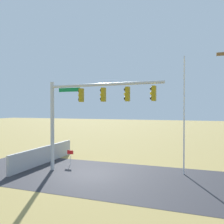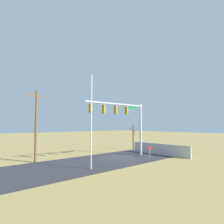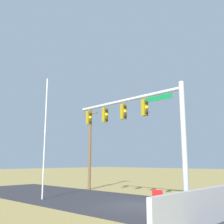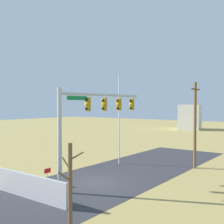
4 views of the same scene
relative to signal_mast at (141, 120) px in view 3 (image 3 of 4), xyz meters
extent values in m
plane|color=#9E894C|center=(-0.39, 0.11, -4.91)|extent=(160.00, 160.00, 0.00)
cube|color=#2D2D33|center=(-4.39, 0.11, -4.91)|extent=(28.00, 8.00, 0.01)
cube|color=#B7B5AD|center=(3.84, -0.16, -4.91)|extent=(6.00, 6.00, 0.01)
cube|color=#A8A8AD|center=(4.70, -1.75, -4.19)|extent=(0.20, 8.35, 1.44)
cylinder|color=#B2B5BA|center=(2.84, -0.16, -1.57)|extent=(0.28, 0.28, 6.68)
cylinder|color=#B2B5BA|center=(-1.38, 0.08, 1.42)|extent=(8.44, 0.68, 0.20)
cube|color=#0F7238|center=(1.32, -0.08, 1.14)|extent=(1.80, 0.13, 0.28)
cube|color=#937A0F|center=(0.31, -0.02, 0.72)|extent=(0.26, 0.37, 0.96)
sphere|color=black|center=(0.46, -0.03, 1.02)|extent=(0.22, 0.22, 0.22)
sphere|color=yellow|center=(0.46, -0.03, 0.72)|extent=(0.22, 0.22, 0.22)
sphere|color=black|center=(0.46, -0.03, 0.42)|extent=(0.22, 0.22, 0.22)
cube|color=#937A0F|center=(-1.43, 0.08, 0.72)|extent=(0.26, 0.37, 0.96)
sphere|color=black|center=(-1.28, 0.07, 1.02)|extent=(0.22, 0.22, 0.22)
sphere|color=yellow|center=(-1.28, 0.07, 0.72)|extent=(0.22, 0.22, 0.22)
sphere|color=black|center=(-1.28, 0.07, 0.42)|extent=(0.22, 0.22, 0.22)
cube|color=#937A0F|center=(-3.18, 0.18, 0.72)|extent=(0.26, 0.37, 0.96)
sphere|color=black|center=(-3.03, 0.17, 1.02)|extent=(0.22, 0.22, 0.22)
sphere|color=yellow|center=(-3.03, 0.17, 0.72)|extent=(0.22, 0.22, 0.22)
sphere|color=black|center=(-3.03, 0.17, 0.42)|extent=(0.22, 0.22, 0.22)
cube|color=#937A0F|center=(-4.92, 0.28, 0.72)|extent=(0.26, 0.37, 0.96)
sphere|color=black|center=(-4.77, 0.27, 1.02)|extent=(0.22, 0.22, 0.22)
sphere|color=yellow|center=(-4.77, 0.27, 0.72)|extent=(0.22, 0.22, 0.22)
sphere|color=black|center=(-4.77, 0.27, 0.42)|extent=(0.22, 0.22, 0.22)
cylinder|color=silver|center=(-6.66, -2.25, -0.72)|extent=(0.10, 0.10, 8.40)
cylinder|color=brown|center=(-9.10, 4.19, -1.14)|extent=(0.26, 0.26, 7.56)
cube|color=brown|center=(-9.10, 4.19, 2.04)|extent=(1.90, 0.12, 0.12)
cylinder|color=silver|center=(2.32, -1.94, -4.46)|extent=(0.04, 0.04, 0.90)
cube|color=red|center=(2.32, -1.94, -3.85)|extent=(0.56, 0.02, 0.32)
camera|label=1|loc=(-7.21, 14.78, -0.24)|focal=36.84mm
camera|label=2|loc=(-16.84, -16.08, -1.03)|focal=30.70mm
camera|label=3|loc=(9.60, -12.77, -2.42)|focal=43.35mm
camera|label=4|loc=(15.37, 13.26, 0.70)|focal=45.93mm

